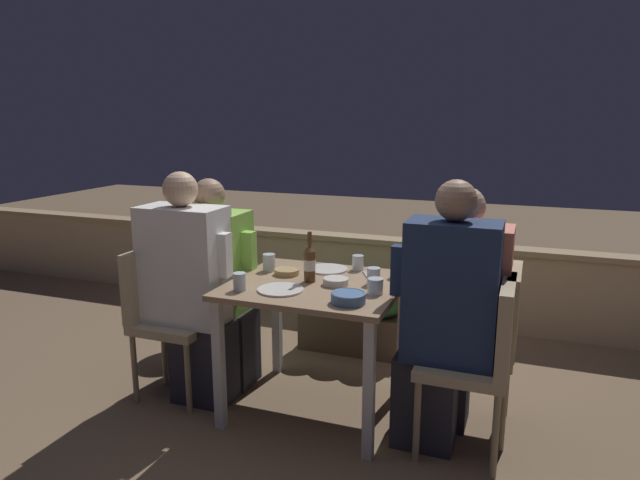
% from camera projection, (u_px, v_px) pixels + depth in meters
% --- Properties ---
extents(ground_plane, '(16.00, 16.00, 0.00)m').
position_uv_depth(ground_plane, '(316.00, 408.00, 3.18)').
color(ground_plane, '#7A6047').
extents(parapet_wall, '(9.00, 0.18, 0.65)m').
position_uv_depth(parapet_wall, '(387.00, 277.00, 4.57)').
color(parapet_wall, tan).
rests_on(parapet_wall, ground_plane).
extents(dining_table, '(0.90, 0.81, 0.73)m').
position_uv_depth(dining_table, '(316.00, 301.00, 3.05)').
color(dining_table, '#937556').
rests_on(dining_table, ground_plane).
extents(planter_hedge, '(0.73, 0.47, 0.58)m').
position_uv_depth(planter_hedge, '(356.00, 303.00, 3.94)').
color(planter_hedge, brown).
rests_on(planter_hedge, ground_plane).
extents(chair_left_near, '(0.42, 0.41, 0.87)m').
position_uv_depth(chair_left_near, '(163.00, 306.00, 3.26)').
color(chair_left_near, tan).
rests_on(chair_left_near, ground_plane).
extents(person_white_polo, '(0.52, 0.26, 1.31)m').
position_uv_depth(person_white_polo, '(190.00, 289.00, 3.17)').
color(person_white_polo, '#282833').
rests_on(person_white_polo, ground_plane).
extents(chair_left_far, '(0.42, 0.41, 0.87)m').
position_uv_depth(chair_left_far, '(190.00, 294.00, 3.48)').
color(chair_left_far, tan).
rests_on(chair_left_far, ground_plane).
extents(person_green_blouse, '(0.51, 0.26, 1.24)m').
position_uv_depth(person_green_blouse, '(217.00, 283.00, 3.39)').
color(person_green_blouse, '#282833').
rests_on(person_green_blouse, ground_plane).
extents(chair_right_near, '(0.42, 0.41, 0.87)m').
position_uv_depth(chair_right_near, '(483.00, 350.00, 2.65)').
color(chair_right_near, tan).
rests_on(chair_right_near, ground_plane).
extents(person_navy_jumper, '(0.50, 0.26, 1.32)m').
position_uv_depth(person_navy_jumper, '(443.00, 318.00, 2.69)').
color(person_navy_jumper, '#282833').
rests_on(person_navy_jumper, ground_plane).
extents(chair_right_far, '(0.42, 0.41, 0.87)m').
position_uv_depth(chair_right_far, '(491.00, 333.00, 2.86)').
color(chair_right_far, tan).
rests_on(chair_right_far, ground_plane).
extents(person_coral_top, '(0.52, 0.26, 1.26)m').
position_uv_depth(person_coral_top, '(454.00, 310.00, 2.91)').
color(person_coral_top, '#282833').
rests_on(person_coral_top, ground_plane).
extents(beer_bottle, '(0.06, 0.06, 0.27)m').
position_uv_depth(beer_bottle, '(310.00, 263.00, 3.02)').
color(beer_bottle, brown).
rests_on(beer_bottle, dining_table).
extents(plate_0, '(0.24, 0.24, 0.01)m').
position_uv_depth(plate_0, '(280.00, 290.00, 2.89)').
color(plate_0, silver).
rests_on(plate_0, dining_table).
extents(plate_1, '(0.23, 0.23, 0.01)m').
position_uv_depth(plate_1, '(328.00, 269.00, 3.27)').
color(plate_1, silver).
rests_on(plate_1, dining_table).
extents(bowl_0, '(0.13, 0.13, 0.04)m').
position_uv_depth(bowl_0, '(336.00, 281.00, 2.98)').
color(bowl_0, beige).
rests_on(bowl_0, dining_table).
extents(bowl_1, '(0.17, 0.17, 0.05)m').
position_uv_depth(bowl_1, '(348.00, 297.00, 2.70)').
color(bowl_1, '#4C709E').
rests_on(bowl_1, dining_table).
extents(bowl_2, '(0.14, 0.14, 0.03)m').
position_uv_depth(bowl_2, '(287.00, 271.00, 3.18)').
color(bowl_2, tan).
rests_on(bowl_2, dining_table).
extents(glass_cup_0, '(0.07, 0.07, 0.09)m').
position_uv_depth(glass_cup_0, '(398.00, 269.00, 3.12)').
color(glass_cup_0, silver).
rests_on(glass_cup_0, dining_table).
extents(glass_cup_1, '(0.07, 0.07, 0.09)m').
position_uv_depth(glass_cup_1, '(374.00, 276.00, 2.99)').
color(glass_cup_1, silver).
rests_on(glass_cup_1, dining_table).
extents(glass_cup_2, '(0.08, 0.08, 0.08)m').
position_uv_depth(glass_cup_2, '(375.00, 286.00, 2.83)').
color(glass_cup_2, silver).
rests_on(glass_cup_2, dining_table).
extents(glass_cup_3, '(0.07, 0.07, 0.09)m').
position_uv_depth(glass_cup_3, '(240.00, 282.00, 2.89)').
color(glass_cup_3, silver).
rests_on(glass_cup_3, dining_table).
extents(glass_cup_4, '(0.07, 0.07, 0.10)m').
position_uv_depth(glass_cup_4, '(269.00, 262.00, 3.25)').
color(glass_cup_4, silver).
rests_on(glass_cup_4, dining_table).
extents(glass_cup_5, '(0.07, 0.07, 0.08)m').
position_uv_depth(glass_cup_5, '(358.00, 263.00, 3.27)').
color(glass_cup_5, silver).
rests_on(glass_cup_5, dining_table).
extents(fork_0, '(0.09, 0.16, 0.01)m').
position_uv_depth(fork_0, '(367.00, 276.00, 3.15)').
color(fork_0, silver).
rests_on(fork_0, dining_table).
extents(potted_plant, '(0.35, 0.35, 0.79)m').
position_uv_depth(potted_plant, '(209.00, 275.00, 4.05)').
color(potted_plant, '#B2A899').
rests_on(potted_plant, ground_plane).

